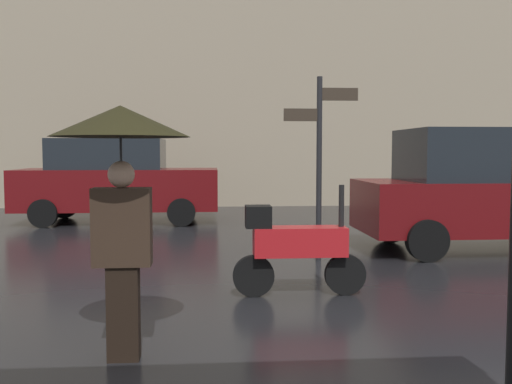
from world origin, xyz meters
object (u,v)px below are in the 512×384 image
object	(u,v)px
street_signpost	(320,149)
parked_car_left	(116,180)
parked_car_right	(484,190)
pedestrian_with_umbrella	(121,154)
parked_scooter	(296,246)

from	to	relation	value
street_signpost	parked_car_left	bearing A→B (deg)	126.93
parked_car_left	street_signpost	size ratio (longest dim) A/B	1.66
parked_car_left	parked_car_right	size ratio (longest dim) A/B	1.09
pedestrian_with_umbrella	street_signpost	xyz separation A→B (m)	(2.25, 3.88, 0.05)
parked_car_right	parked_car_left	bearing A→B (deg)	-45.44
parked_car_left	pedestrian_with_umbrella	bearing A→B (deg)	91.75
parked_car_left	parked_car_right	distance (m)	7.83
parked_scooter	parked_car_right	distance (m)	4.44
parked_scooter	street_signpost	bearing A→B (deg)	67.73
pedestrian_with_umbrella	parked_car_right	bearing A→B (deg)	-171.81
parked_car_left	street_signpost	bearing A→B (deg)	119.16
parked_car_left	parked_scooter	bearing A→B (deg)	106.04
parked_scooter	street_signpost	size ratio (longest dim) A/B	0.55
parked_car_right	street_signpost	xyz separation A→B (m)	(-2.83, -0.70, 0.66)
parked_car_left	street_signpost	world-z (taller)	street_signpost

